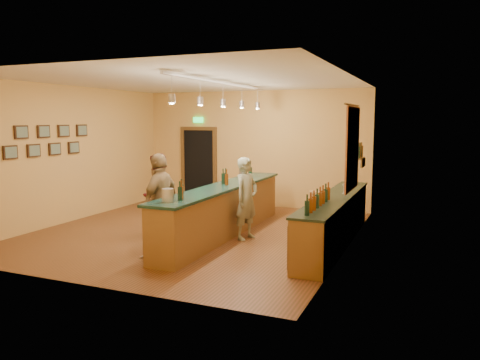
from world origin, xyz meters
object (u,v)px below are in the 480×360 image
at_px(back_counter, 335,220).
at_px(customer_b, 161,203).
at_px(bartender, 246,199).
at_px(bar_stool, 317,197).
at_px(customer_a, 158,195).
at_px(tasting_bar, 223,207).

height_order(back_counter, customer_b, customer_b).
relative_size(bartender, customer_b, 0.92).
distance_m(bartender, bar_stool, 2.25).
xyz_separation_m(back_counter, bar_stool, (-0.77, 1.74, 0.12)).
height_order(back_counter, bar_stool, back_counter).
xyz_separation_m(customer_a, customer_b, (0.67, -0.95, 0.05)).
distance_m(tasting_bar, customer_a, 1.38).
bearing_deg(tasting_bar, back_counter, 4.53).
xyz_separation_m(back_counter, customer_a, (-3.51, -0.77, 0.37)).
xyz_separation_m(bartender, customer_b, (-1.10, -1.44, 0.08)).
relative_size(tasting_bar, bartender, 3.08).
xyz_separation_m(tasting_bar, bar_stool, (1.52, 1.93, 0.00)).
relative_size(back_counter, bar_stool, 6.05).
bearing_deg(bartender, customer_b, 159.00).
distance_m(tasting_bar, bartender, 0.61).
relative_size(customer_a, bar_stool, 2.29).
distance_m(back_counter, tasting_bar, 2.30).
bearing_deg(customer_a, back_counter, 104.61).
distance_m(bartender, customer_b, 1.81).
height_order(back_counter, bartender, bartender).
bearing_deg(back_counter, customer_b, -148.84).
bearing_deg(tasting_bar, bar_stool, 51.73).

